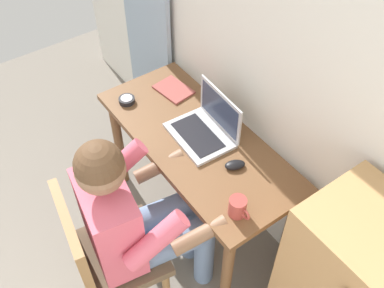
{
  "coord_description": "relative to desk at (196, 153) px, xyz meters",
  "views": [
    {
      "loc": [
        0.75,
        0.93,
        2.38
      ],
      "look_at": [
        -0.43,
        1.76,
        0.85
      ],
      "focal_mm": 41.3,
      "sensor_mm": 36.0,
      "label": 1
    }
  ],
  "objects": [
    {
      "name": "wall_back",
      "position": [
        0.53,
        0.34,
        0.63
      ],
      "size": [
        4.8,
        0.05,
        2.5
      ],
      "primitive_type": "cube",
      "color": "silver",
      "rests_on": "ground_plane"
    },
    {
      "name": "person_seated",
      "position": [
        0.21,
        -0.48,
        0.06
      ],
      "size": [
        0.59,
        0.62,
        1.21
      ],
      "color": "#6B84AD",
      "rests_on": "ground_plane"
    },
    {
      "name": "coffee_mug",
      "position": [
        0.48,
        -0.13,
        0.17
      ],
      "size": [
        0.12,
        0.08,
        0.09
      ],
      "color": "#9E3D38",
      "rests_on": "desk"
    },
    {
      "name": "chair",
      "position": [
        0.18,
        -0.66,
        -0.12
      ],
      "size": [
        0.48,
        0.46,
        0.89
      ],
      "color": "brown",
      "rests_on": "ground_plane"
    },
    {
      "name": "laptop",
      "position": [
        0.01,
        0.06,
        0.17
      ],
      "size": [
        0.35,
        0.27,
        0.24
      ],
      "color": "#B7BABF",
      "rests_on": "desk"
    },
    {
      "name": "desk_clock",
      "position": [
        -0.45,
        -0.16,
        0.14
      ],
      "size": [
        0.09,
        0.09,
        0.03
      ],
      "color": "black",
      "rests_on": "desk"
    },
    {
      "name": "computer_mouse",
      "position": [
        0.27,
        0.03,
        0.14
      ],
      "size": [
        0.09,
        0.12,
        0.03
      ],
      "primitive_type": "ellipsoid",
      "rotation": [
        0.0,
        0.0,
        -0.39
      ],
      "color": "black",
      "rests_on": "desk"
    },
    {
      "name": "notebook_pad",
      "position": [
        -0.38,
        0.11,
        0.13
      ],
      "size": [
        0.23,
        0.18,
        0.01
      ],
      "primitive_type": "cube",
      "rotation": [
        0.0,
        0.0,
        0.14
      ],
      "color": "#994742",
      "rests_on": "desk"
    },
    {
      "name": "desk",
      "position": [
        0.0,
        0.0,
        0.0
      ],
      "size": [
        1.21,
        0.53,
        0.75
      ],
      "color": "brown",
      "rests_on": "ground_plane"
    }
  ]
}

